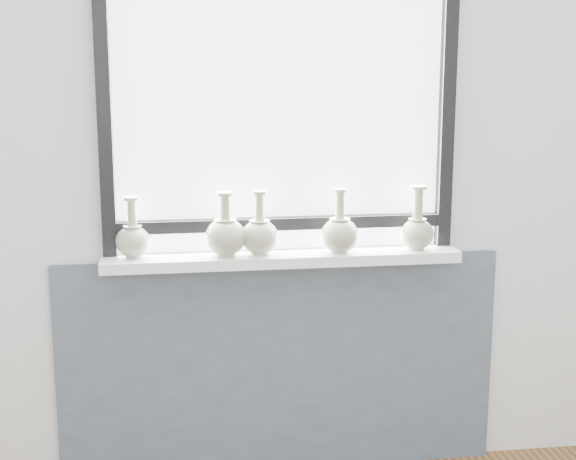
{
  "coord_description": "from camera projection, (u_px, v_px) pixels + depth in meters",
  "views": [
    {
      "loc": [
        -0.42,
        -1.42,
        1.68
      ],
      "look_at": [
        0.0,
        1.55,
        1.02
      ],
      "focal_mm": 55.0,
      "sensor_mm": 36.0,
      "label": 1
    }
  ],
  "objects": [
    {
      "name": "back_wall",
      "position": [
        278.0,
        141.0,
        3.26
      ],
      "size": [
        3.6,
        0.02,
        2.6
      ],
      "primitive_type": "cube",
      "color": "silver",
      "rests_on": "ground"
    },
    {
      "name": "apron_panel",
      "position": [
        280.0,
        366.0,
        3.42
      ],
      "size": [
        1.7,
        0.03,
        0.86
      ],
      "primitive_type": "cube",
      "color": "#4D5A69",
      "rests_on": "ground"
    },
    {
      "name": "windowsill",
      "position": [
        282.0,
        258.0,
        3.26
      ],
      "size": [
        1.32,
        0.18,
        0.04
      ],
      "primitive_type": "cube",
      "color": "white",
      "rests_on": "apron_panel"
    },
    {
      "name": "window",
      "position": [
        279.0,
        104.0,
        3.2
      ],
      "size": [
        1.3,
        0.06,
        1.05
      ],
      "color": "black",
      "rests_on": "windowsill"
    },
    {
      "name": "vase_a",
      "position": [
        133.0,
        239.0,
        3.17
      ],
      "size": [
        0.13,
        0.13,
        0.22
      ],
      "rotation": [
        0.0,
        0.0,
        0.42
      ],
      "color": "#9FA587",
      "rests_on": "windowsill"
    },
    {
      "name": "vase_b",
      "position": [
        225.0,
        235.0,
        3.19
      ],
      "size": [
        0.15,
        0.15,
        0.24
      ],
      "rotation": [
        0.0,
        0.0,
        -0.25
      ],
      "color": "#9FA587",
      "rests_on": "windowsill"
    },
    {
      "name": "vase_c",
      "position": [
        260.0,
        235.0,
        3.21
      ],
      "size": [
        0.14,
        0.14,
        0.24
      ],
      "rotation": [
        0.0,
        0.0,
        -0.13
      ],
      "color": "#9FA587",
      "rests_on": "windowsill"
    },
    {
      "name": "vase_d",
      "position": [
        340.0,
        233.0,
        3.24
      ],
      "size": [
        0.14,
        0.14,
        0.24
      ],
      "rotation": [
        0.0,
        0.0,
        -0.16
      ],
      "color": "#9FA587",
      "rests_on": "windowsill"
    },
    {
      "name": "vase_e",
      "position": [
        417.0,
        230.0,
        3.29
      ],
      "size": [
        0.13,
        0.13,
        0.24
      ],
      "rotation": [
        0.0,
        0.0,
        -0.43
      ],
      "color": "#9FA587",
      "rests_on": "windowsill"
    }
  ]
}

